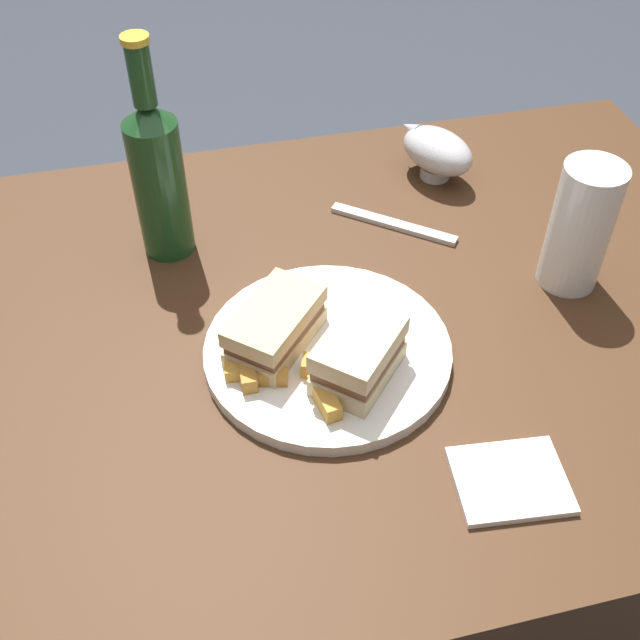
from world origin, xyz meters
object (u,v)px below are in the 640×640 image
at_px(sandwich_half_left, 275,326).
at_px(pint_glass, 580,235).
at_px(cider_bottle, 158,174).
at_px(gravy_boat, 437,150).
at_px(fork, 393,224).
at_px(plate, 325,352).
at_px(sandwich_half_right, 359,356).
at_px(napkin, 510,481).

bearing_deg(sandwich_half_left, pint_glass, -174.41).
height_order(pint_glass, cider_bottle, cider_bottle).
xyz_separation_m(pint_glass, gravy_boat, (0.09, -0.26, -0.03)).
relative_size(pint_glass, fork, 0.92).
bearing_deg(sandwich_half_left, plate, 159.76).
distance_m(sandwich_half_right, cider_bottle, 0.35).
height_order(sandwich_half_right, napkin, sandwich_half_right).
relative_size(plate, gravy_boat, 2.05).
bearing_deg(cider_bottle, pint_glass, 159.10).
distance_m(pint_glass, gravy_boat, 0.27).
bearing_deg(sandwich_half_right, sandwich_half_left, -41.46).
relative_size(sandwich_half_right, cider_bottle, 0.43).
xyz_separation_m(plate, pint_glass, (-0.33, -0.06, 0.06)).
bearing_deg(gravy_boat, plate, 52.36).
height_order(cider_bottle, napkin, cider_bottle).
relative_size(sandwich_half_left, cider_bottle, 0.47).
bearing_deg(plate, cider_bottle, -57.66).
xyz_separation_m(gravy_boat, fork, (0.09, 0.10, -0.04)).
xyz_separation_m(sandwich_half_left, fork, (-0.20, -0.19, -0.04)).
bearing_deg(cider_bottle, plate, 122.34).
height_order(sandwich_half_right, gravy_boat, sandwich_half_right).
distance_m(plate, cider_bottle, 0.30).
xyz_separation_m(sandwich_half_left, pint_glass, (-0.38, -0.04, 0.03)).
relative_size(sandwich_half_right, fork, 0.69).
xyz_separation_m(gravy_boat, cider_bottle, (0.39, 0.07, 0.07)).
bearing_deg(napkin, plate, -56.47).
relative_size(sandwich_half_right, pint_glass, 0.75).
bearing_deg(cider_bottle, gravy_boat, -169.26).
xyz_separation_m(pint_glass, cider_bottle, (0.48, -0.18, 0.04)).
bearing_deg(napkin, sandwich_half_right, -54.72).
distance_m(pint_glass, cider_bottle, 0.52).
bearing_deg(sandwich_half_right, plate, -62.67).
xyz_separation_m(plate, cider_bottle, (0.15, -0.24, 0.11)).
xyz_separation_m(plate, fork, (-0.15, -0.21, -0.00)).
bearing_deg(cider_bottle, sandwich_half_left, 114.37).
bearing_deg(gravy_boat, sandwich_half_right, 59.15).
relative_size(sandwich_half_left, sandwich_half_right, 1.10).
distance_m(plate, gravy_boat, 0.40).
xyz_separation_m(plate, sandwich_half_left, (0.05, -0.02, 0.03)).
height_order(sandwich_half_left, fork, sandwich_half_left).
distance_m(sandwich_half_left, cider_bottle, 0.25).
distance_m(sandwich_half_left, pint_glass, 0.38).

